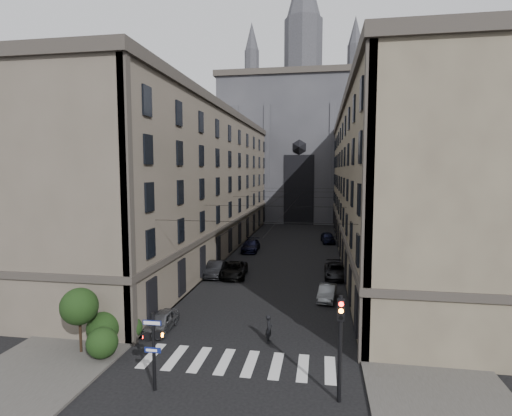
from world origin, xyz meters
The scene contains 20 objects.
ground centered at (0.00, 0.00, 0.00)m, with size 260.00×260.00×0.00m, color black.
sidewalk_left centered at (-10.50, 36.00, 0.07)m, with size 7.00×80.00×0.15m, color #383533.
sidewalk_right centered at (10.50, 36.00, 0.07)m, with size 7.00×80.00×0.15m, color #383533.
zebra_crossing centered at (0.00, 5.00, 0.01)m, with size 11.00×3.20×0.01m, color beige.
building_left centered at (-13.44, 36.00, 9.34)m, with size 13.60×60.60×18.85m.
building_right centered at (13.44, 36.00, 9.34)m, with size 13.60×60.60×18.85m.
gothic_tower centered at (0.00, 74.96, 17.80)m, with size 35.00×23.00×58.00m.
pedestrian_signal_left centered at (-3.51, 1.50, 2.32)m, with size 1.02×0.38×4.00m.
traffic_light_right centered at (5.60, 1.92, 3.29)m, with size 0.34×0.50×5.20m.
shrub_cluster centered at (-8.72, 5.01, 1.80)m, with size 3.90×4.40×3.90m.
tram_wires centered at (0.00, 35.63, 7.25)m, with size 14.00×60.00×0.43m.
car_left_near centered at (-6.13, 8.63, 0.65)m, with size 1.54×3.82×1.30m, color slate.
car_left_midnear centered at (-6.20, 22.92, 0.77)m, with size 1.63×4.67×1.54m, color black.
car_left_midfar centered at (-4.20, 22.99, 0.74)m, with size 2.45×5.32×1.48m, color black.
car_left_far centered at (-4.81, 36.07, 0.77)m, with size 2.15×5.30×1.54m, color black.
car_right_near centered at (5.21, 17.09, 0.64)m, with size 1.35×3.88×1.28m, color slate.
car_right_midnear centered at (6.20, 24.38, 0.71)m, with size 2.35×5.10×1.42m, color black.
car_right_midfar centered at (6.17, 24.94, 0.67)m, with size 1.86×4.59×1.33m, color black.
car_right_far centered at (5.60, 44.12, 0.80)m, with size 1.89×4.69×1.60m, color black.
pedestrian centered at (1.43, 8.00, 0.90)m, with size 0.65×0.43×1.79m, color black.
Camera 1 is at (4.66, -16.50, 11.05)m, focal length 28.00 mm.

